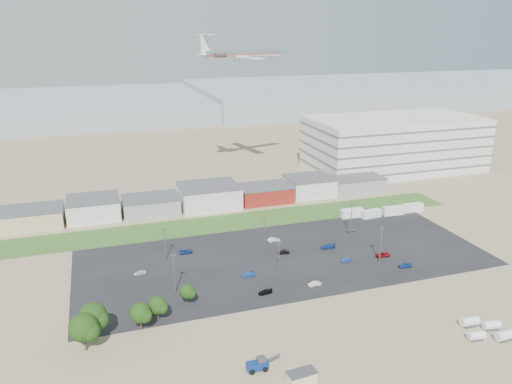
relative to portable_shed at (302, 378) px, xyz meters
name	(u,v)px	position (x,y,z in m)	size (l,w,h in m)	color
ground	(294,292)	(12.14, 33.14, -1.43)	(700.00, 700.00, 0.00)	#7F6B51
parking_lot	(284,257)	(17.14, 53.14, -1.42)	(120.00, 50.00, 0.01)	black
grass_strip	(238,221)	(12.14, 85.14, -1.42)	(160.00, 16.00, 0.02)	#375620
hills_backdrop	(197,103)	(52.14, 348.14, 3.07)	(700.00, 200.00, 9.00)	gray
building_row	(180,199)	(-4.86, 104.14, 2.57)	(170.00, 20.00, 8.00)	silver
parking_garage	(394,144)	(102.14, 128.14, 11.07)	(80.00, 40.00, 25.00)	silver
portable_shed	(302,378)	(0.00, 0.00, 0.00)	(5.66, 2.94, 2.85)	beige
telehandler	(257,364)	(-6.70, 6.57, 0.04)	(7.02, 2.34, 2.92)	navy
storage_tank_nw	(470,321)	(44.09, 6.18, -0.17)	(4.20, 2.10, 2.52)	silver
storage_tank_ne	(492,325)	(47.90, 3.55, -0.28)	(3.84, 1.92, 2.30)	silver
storage_tank_sw	(476,336)	(41.79, 1.35, -0.32)	(3.69, 1.85, 2.21)	silver
storage_tank_se	(505,335)	(47.60, -0.65, -0.23)	(4.00, 2.00, 2.40)	silver
box_trailer_a	(352,213)	(52.19, 76.38, 0.10)	(8.16, 2.55, 3.06)	silver
box_trailer_b	(371,214)	(58.67, 73.92, -0.03)	(7.44, 2.32, 2.79)	silver
box_trailer_c	(393,211)	(67.78, 73.95, 0.08)	(8.06, 2.52, 3.02)	silver
box_trailer_d	(413,208)	(76.52, 74.62, 0.05)	(7.89, 2.47, 2.96)	silver
tree_far_left	(84,330)	(-39.03, 24.03, 3.46)	(6.51, 6.51, 9.77)	black
tree_left	(93,319)	(-37.08, 28.14, 3.39)	(6.42, 6.42, 9.63)	black
tree_mid	(140,315)	(-27.18, 28.08, 2.39)	(5.08, 5.08, 7.63)	black
tree_right	(158,307)	(-22.97, 30.76, 2.05)	(4.64, 4.64, 6.96)	black
tree_near	(187,293)	(-15.18, 35.62, 1.65)	(4.11, 4.11, 6.16)	black
lightpole_front_l	(174,274)	(-17.13, 42.25, 3.94)	(1.26, 0.53, 10.74)	slate
lightpole_front_m	(279,260)	(11.20, 42.15, 3.70)	(1.21, 0.50, 10.26)	slate
lightpole_front_r	(381,245)	(42.33, 41.50, 3.97)	(1.27, 0.53, 10.80)	slate
lightpole_back_l	(165,244)	(-16.44, 62.61, 3.43)	(1.14, 0.48, 9.71)	slate
lightpole_back_m	(264,232)	(14.04, 62.42, 3.33)	(1.12, 0.47, 9.51)	slate
lightpole_back_r	(351,220)	(43.70, 61.63, 4.06)	(1.29, 0.54, 10.97)	slate
airliner	(243,54)	(31.05, 140.86, 52.76)	(44.40, 30.28, 13.12)	silver
parked_car_0	(382,255)	(45.01, 44.31, -0.83)	(2.00, 4.33, 1.20)	maroon
parked_car_1	(346,260)	(33.19, 44.58, -0.87)	(1.18, 3.38, 1.11)	navy
parked_car_2	(405,265)	(47.31, 36.14, -0.77)	(1.55, 3.85, 1.31)	navy
parked_car_3	(265,292)	(4.66, 34.51, -0.89)	(1.51, 3.73, 1.08)	black
parked_car_4	(249,274)	(3.48, 44.81, -0.79)	(1.34, 3.85, 1.27)	navy
parked_car_5	(140,273)	(-24.75, 55.17, -0.85)	(1.35, 3.36, 1.15)	silver
parked_car_7	(284,252)	(17.77, 55.33, -0.84)	(1.24, 3.55, 1.17)	black
parked_car_8	(351,230)	(45.47, 64.41, -0.86)	(1.34, 3.34, 1.14)	#A5A5AA
parked_car_9	(186,251)	(-10.20, 64.92, -0.84)	(1.95, 4.23, 1.18)	navy
parked_car_10	(153,311)	(-23.73, 34.34, -0.83)	(1.68, 4.14, 1.20)	black
parked_car_11	(274,240)	(18.13, 64.81, -0.78)	(1.37, 3.92, 1.29)	silver
parked_car_12	(328,246)	(32.21, 54.71, -0.77)	(1.85, 4.55, 1.32)	navy
parked_car_13	(315,284)	(18.43, 34.41, -0.85)	(1.22, 3.50, 1.15)	silver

